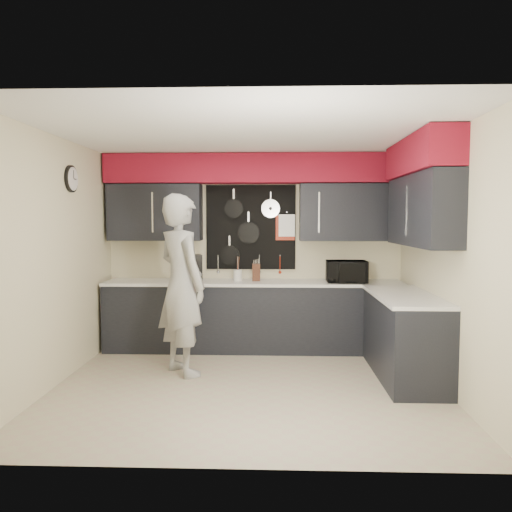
{
  "coord_description": "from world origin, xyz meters",
  "views": [
    {
      "loc": [
        0.26,
        -5.09,
        1.73
      ],
      "look_at": [
        0.06,
        0.5,
        1.32
      ],
      "focal_mm": 35.0,
      "sensor_mm": 36.0,
      "label": 1
    }
  ],
  "objects_px": {
    "utensil_crock": "(238,275)",
    "coffee_maker": "(194,267)",
    "knife_block": "(256,272)",
    "person": "(182,285)",
    "microwave": "(346,271)"
  },
  "relations": [
    {
      "from": "person",
      "to": "utensil_crock",
      "type": "bearing_deg",
      "value": -67.99
    },
    {
      "from": "microwave",
      "to": "person",
      "type": "height_order",
      "value": "person"
    },
    {
      "from": "knife_block",
      "to": "person",
      "type": "bearing_deg",
      "value": -129.24
    },
    {
      "from": "knife_block",
      "to": "person",
      "type": "distance_m",
      "value": 1.33
    },
    {
      "from": "knife_block",
      "to": "utensil_crock",
      "type": "distance_m",
      "value": 0.25
    },
    {
      "from": "knife_block",
      "to": "person",
      "type": "xyz_separation_m",
      "value": [
        -0.8,
        -1.07,
        -0.03
      ]
    },
    {
      "from": "utensil_crock",
      "to": "coffee_maker",
      "type": "height_order",
      "value": "coffee_maker"
    },
    {
      "from": "person",
      "to": "microwave",
      "type": "bearing_deg",
      "value": -104.98
    },
    {
      "from": "microwave",
      "to": "knife_block",
      "type": "distance_m",
      "value": 1.18
    },
    {
      "from": "utensil_crock",
      "to": "coffee_maker",
      "type": "xyz_separation_m",
      "value": [
        -0.57,
        -0.03,
        0.11
      ]
    },
    {
      "from": "microwave",
      "to": "knife_block",
      "type": "height_order",
      "value": "microwave"
    },
    {
      "from": "knife_block",
      "to": "utensil_crock",
      "type": "relative_size",
      "value": 1.54
    },
    {
      "from": "coffee_maker",
      "to": "utensil_crock",
      "type": "bearing_deg",
      "value": -13.09
    },
    {
      "from": "knife_block",
      "to": "person",
      "type": "height_order",
      "value": "person"
    },
    {
      "from": "knife_block",
      "to": "utensil_crock",
      "type": "xyz_separation_m",
      "value": [
        -0.25,
        0.0,
        -0.04
      ]
    }
  ]
}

